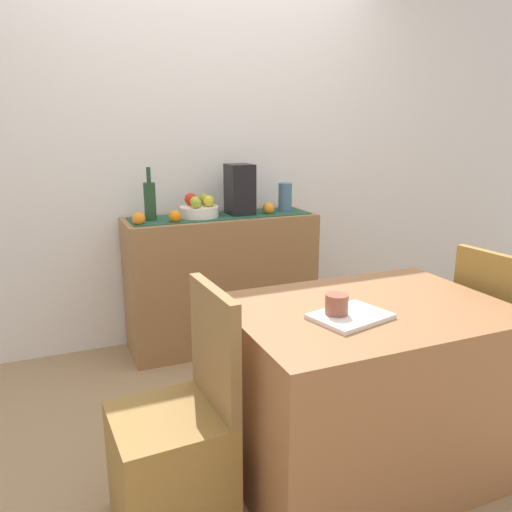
# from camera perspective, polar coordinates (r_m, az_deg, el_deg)

# --- Properties ---
(ground_plane) EXTENTS (6.40, 6.40, 0.02)m
(ground_plane) POSITION_cam_1_polar(r_m,az_deg,el_deg) (2.78, 1.93, -17.14)
(ground_plane) COLOR #9B7F59
(ground_plane) RESTS_ON ground
(room_wall_rear) EXTENTS (6.40, 0.06, 2.70)m
(room_wall_rear) POSITION_cam_1_polar(r_m,az_deg,el_deg) (3.48, -6.27, 12.77)
(room_wall_rear) COLOR silver
(room_wall_rear) RESTS_ON ground
(sideboard_console) EXTENTS (1.24, 0.42, 0.88)m
(sideboard_console) POSITION_cam_1_polar(r_m,az_deg,el_deg) (3.39, -3.87, -2.84)
(sideboard_console) COLOR olive
(sideboard_console) RESTS_ON ground
(table_runner) EXTENTS (1.16, 0.32, 0.01)m
(table_runner) POSITION_cam_1_polar(r_m,az_deg,el_deg) (3.29, -4.00, 4.55)
(table_runner) COLOR #23503C
(table_runner) RESTS_ON sideboard_console
(fruit_bowl) EXTENTS (0.25, 0.25, 0.07)m
(fruit_bowl) POSITION_cam_1_polar(r_m,az_deg,el_deg) (3.24, -6.43, 5.00)
(fruit_bowl) COLOR white
(fruit_bowl) RESTS_ON table_runner
(apple_center) EXTENTS (0.06, 0.06, 0.06)m
(apple_center) POSITION_cam_1_polar(r_m,az_deg,el_deg) (3.22, -6.87, 6.11)
(apple_center) COLOR gold
(apple_center) RESTS_ON fruit_bowl
(apple_front) EXTENTS (0.08, 0.08, 0.08)m
(apple_front) POSITION_cam_1_polar(r_m,az_deg,el_deg) (3.29, -5.80, 6.41)
(apple_front) COLOR olive
(apple_front) RESTS_ON fruit_bowl
(apple_rear) EXTENTS (0.07, 0.07, 0.07)m
(apple_rear) POSITION_cam_1_polar(r_m,az_deg,el_deg) (3.21, -5.32, 6.18)
(apple_rear) COLOR gold
(apple_rear) RESTS_ON fruit_bowl
(apple_right) EXTENTS (0.08, 0.08, 0.08)m
(apple_right) POSITION_cam_1_polar(r_m,az_deg,el_deg) (3.28, -7.38, 6.38)
(apple_right) COLOR red
(apple_right) RESTS_ON fruit_bowl
(apple_upper) EXTENTS (0.07, 0.07, 0.07)m
(apple_upper) POSITION_cam_1_polar(r_m,az_deg,el_deg) (3.16, -6.77, 5.96)
(apple_upper) COLOR #93AF30
(apple_upper) RESTS_ON fruit_bowl
(wine_bottle) EXTENTS (0.07, 0.07, 0.33)m
(wine_bottle) POSITION_cam_1_polar(r_m,az_deg,el_deg) (3.15, -11.88, 6.12)
(wine_bottle) COLOR #204126
(wine_bottle) RESTS_ON sideboard_console
(coffee_maker) EXTENTS (0.16, 0.18, 0.33)m
(coffee_maker) POSITION_cam_1_polar(r_m,az_deg,el_deg) (3.31, -1.84, 7.48)
(coffee_maker) COLOR black
(coffee_maker) RESTS_ON sideboard_console
(ceramic_vase) EXTENTS (0.09, 0.09, 0.19)m
(ceramic_vase) POSITION_cam_1_polar(r_m,az_deg,el_deg) (3.45, 3.30, 6.61)
(ceramic_vase) COLOR #476984
(ceramic_vase) RESTS_ON sideboard_console
(orange_loose_mid) EXTENTS (0.08, 0.08, 0.08)m
(orange_loose_mid) POSITION_cam_1_polar(r_m,az_deg,el_deg) (3.35, 1.42, 5.40)
(orange_loose_mid) COLOR orange
(orange_loose_mid) RESTS_ON sideboard_console
(orange_loose_near_bowl) EXTENTS (0.07, 0.07, 0.07)m
(orange_loose_near_bowl) POSITION_cam_1_polar(r_m,az_deg,el_deg) (3.10, -9.12, 4.43)
(orange_loose_near_bowl) COLOR orange
(orange_loose_near_bowl) RESTS_ON sideboard_console
(orange_loose_end) EXTENTS (0.08, 0.08, 0.08)m
(orange_loose_end) POSITION_cam_1_polar(r_m,az_deg,el_deg) (3.05, -13.08, 4.12)
(orange_loose_end) COLOR orange
(orange_loose_end) RESTS_ON sideboard_console
(dining_table) EXTENTS (1.11, 0.80, 0.74)m
(dining_table) POSITION_cam_1_polar(r_m,az_deg,el_deg) (2.25, 12.09, -14.43)
(dining_table) COLOR #9A663F
(dining_table) RESTS_ON ground
(open_book) EXTENTS (0.32, 0.27, 0.02)m
(open_book) POSITION_cam_1_polar(r_m,az_deg,el_deg) (1.96, 10.60, -6.71)
(open_book) COLOR white
(open_book) RESTS_ON dining_table
(coffee_cup) EXTENTS (0.09, 0.09, 0.10)m
(coffee_cup) POSITION_cam_1_polar(r_m,az_deg,el_deg) (1.94, 9.07, -5.65)
(coffee_cup) COLOR brown
(coffee_cup) RESTS_ON dining_table
(chair_near_window) EXTENTS (0.42, 0.42, 0.90)m
(chair_near_window) POSITION_cam_1_polar(r_m,az_deg,el_deg) (2.02, -9.13, -21.58)
(chair_near_window) COLOR olive
(chair_near_window) RESTS_ON ground
(chair_by_corner) EXTENTS (0.43, 0.43, 0.90)m
(chair_by_corner) POSITION_cam_1_polar(r_m,az_deg,el_deg) (2.81, 26.16, -11.97)
(chair_by_corner) COLOR olive
(chair_by_corner) RESTS_ON ground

